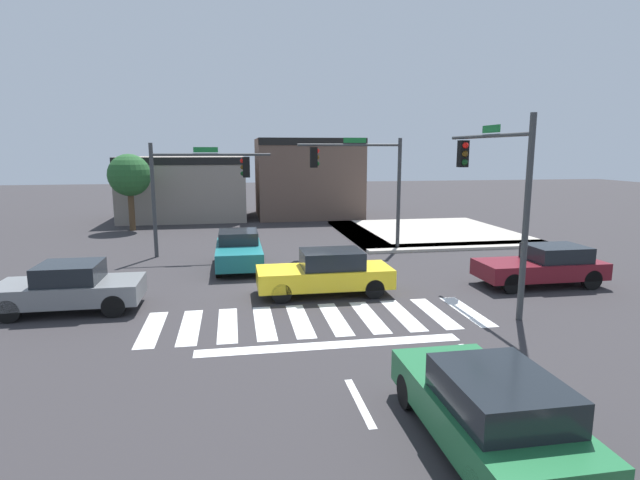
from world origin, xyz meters
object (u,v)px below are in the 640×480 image
at_px(traffic_signal_northwest, 198,179).
at_px(car_green, 488,408).
at_px(car_maroon, 543,265).
at_px(roadside_tree, 129,176).
at_px(traffic_signal_northeast, 361,172).
at_px(traffic_signal_southeast, 495,178).
at_px(car_gray, 70,287).
at_px(car_teal, 239,250).
at_px(car_yellow, 326,273).

height_order(traffic_signal_northwest, car_green, traffic_signal_northwest).
xyz_separation_m(car_maroon, car_green, (-7.10, -9.30, -0.00)).
bearing_deg(roadside_tree, traffic_signal_northeast, -35.44).
relative_size(traffic_signal_northeast, traffic_signal_northwest, 1.01).
bearing_deg(traffic_signal_northwest, car_green, -71.77).
distance_m(traffic_signal_southeast, car_gray, 13.63).
distance_m(traffic_signal_northeast, traffic_signal_northwest, 7.68).
bearing_deg(traffic_signal_southeast, car_gray, 84.64).
xyz_separation_m(traffic_signal_northeast, car_maroon, (4.99, -7.39, -3.10)).
xyz_separation_m(traffic_signal_northwest, roadside_tree, (-4.59, 8.51, -0.22)).
xyz_separation_m(traffic_signal_southeast, car_gray, (-13.17, 1.24, -3.28)).
distance_m(car_maroon, car_green, 11.70).
height_order(traffic_signal_northwest, car_maroon, traffic_signal_northwest).
bearing_deg(traffic_signal_northwest, car_maroon, -30.99).
distance_m(car_gray, roadside_tree, 16.63).
relative_size(traffic_signal_southeast, car_teal, 1.40).
distance_m(car_teal, car_green, 14.61).
xyz_separation_m(traffic_signal_northeast, car_gray, (-11.11, -7.65, -3.10)).
xyz_separation_m(car_yellow, car_gray, (-8.07, -0.47, -0.01)).
height_order(traffic_signal_northeast, car_gray, traffic_signal_northeast).
xyz_separation_m(traffic_signal_southeast, traffic_signal_northeast, (-2.07, 8.89, -0.18)).
bearing_deg(car_green, car_gray, 44.90).
height_order(car_yellow, roadside_tree, roadside_tree).
relative_size(traffic_signal_northeast, car_maroon, 1.22).
bearing_deg(car_maroon, car_yellow, -1.46).
bearing_deg(traffic_signal_northeast, car_maroon, 124.06).
relative_size(car_maroon, car_green, 1.05).
height_order(car_maroon, roadside_tree, roadside_tree).
bearing_deg(car_maroon, roadside_tree, -43.04).
xyz_separation_m(traffic_signal_southeast, roadside_tree, (-14.33, 17.62, -0.66)).
relative_size(car_yellow, car_gray, 1.08).
relative_size(car_maroon, car_gray, 1.07).
distance_m(car_teal, car_gray, 7.25).
relative_size(traffic_signal_southeast, traffic_signal_northeast, 1.08).
bearing_deg(car_yellow, car_green, 95.60).
height_order(traffic_signal_northeast, car_yellow, traffic_signal_northeast).
bearing_deg(traffic_signal_northwest, traffic_signal_northeast, -1.65).
relative_size(traffic_signal_northeast, car_gray, 1.30).
height_order(car_green, car_gray, car_gray).
bearing_deg(car_green, traffic_signal_northwest, 18.23).
bearing_deg(traffic_signal_southeast, car_maroon, -62.85).
distance_m(car_teal, car_yellow, 5.43).
relative_size(car_yellow, roadside_tree, 0.98).
xyz_separation_m(traffic_signal_northwest, car_gray, (-3.44, -7.87, -2.84)).
relative_size(car_maroon, car_yellow, 0.98).
bearing_deg(traffic_signal_northeast, car_yellow, 67.09).
relative_size(traffic_signal_northwest, car_yellow, 1.19).
distance_m(traffic_signal_northwest, car_yellow, 9.18).
bearing_deg(traffic_signal_southeast, car_teal, 51.75).
bearing_deg(car_gray, traffic_signal_southeast, 174.64).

